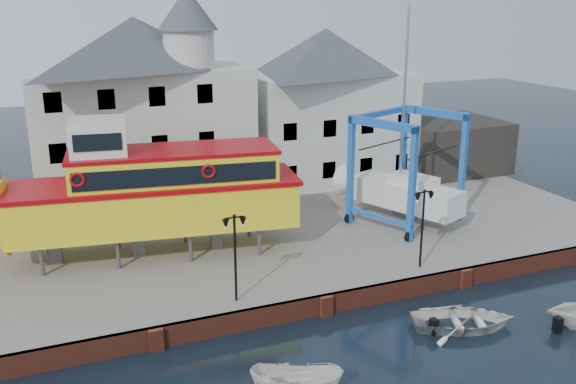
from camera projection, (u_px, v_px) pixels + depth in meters
name	position (u px, v px, depth m)	size (l,w,h in m)	color
ground	(325.00, 315.00, 30.30)	(140.00, 140.00, 0.00)	black
hardstanding	(248.00, 230.00, 39.86)	(44.00, 22.00, 1.00)	slate
quay_wall	(325.00, 305.00, 30.24)	(44.00, 0.47, 1.00)	maroon
building_white_main	(141.00, 108.00, 42.59)	(14.00, 8.30, 14.00)	beige
building_white_right	(325.00, 104.00, 48.44)	(12.00, 8.00, 11.20)	beige
shed_dark	(447.00, 145.00, 51.41)	(8.00, 7.00, 4.00)	black
lamp_post_left	(235.00, 236.00, 28.66)	(1.12, 0.32, 4.20)	black
lamp_post_right	(423.00, 209.00, 32.34)	(1.12, 0.32, 4.20)	black
tour_boat	(135.00, 193.00, 33.66)	(17.70, 6.61, 7.53)	#59595E
travel_lift	(396.00, 185.00, 39.84)	(7.39, 8.77, 12.98)	blue
motorboat_b	(463.00, 327.00, 29.19)	(3.35, 4.69, 0.97)	silver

